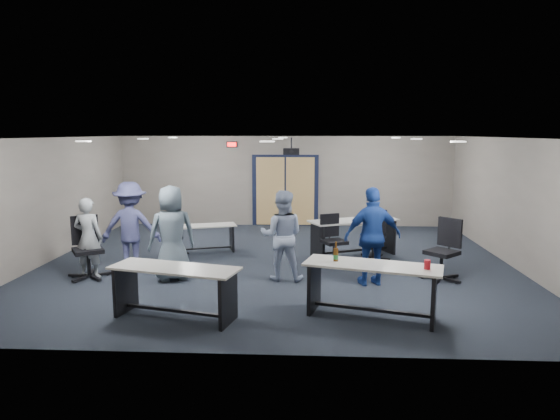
# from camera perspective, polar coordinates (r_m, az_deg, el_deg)

# --- Properties ---
(floor) EXTENTS (10.00, 10.00, 0.00)m
(floor) POSITION_cam_1_polar(r_m,az_deg,el_deg) (10.89, -0.40, -6.10)
(floor) COLOR #1B212C
(floor) RESTS_ON ground
(back_wall) EXTENTS (10.00, 0.04, 2.70)m
(back_wall) POSITION_cam_1_polar(r_m,az_deg,el_deg) (15.08, 0.61, 3.31)
(back_wall) COLOR slate
(back_wall) RESTS_ON floor
(front_wall) EXTENTS (10.00, 0.04, 2.70)m
(front_wall) POSITION_cam_1_polar(r_m,az_deg,el_deg) (6.21, -2.88, -4.80)
(front_wall) COLOR slate
(front_wall) RESTS_ON floor
(left_wall) EXTENTS (0.04, 9.00, 2.70)m
(left_wall) POSITION_cam_1_polar(r_m,az_deg,el_deg) (12.00, -24.99, 1.04)
(left_wall) COLOR slate
(left_wall) RESTS_ON floor
(right_wall) EXTENTS (0.04, 9.00, 2.70)m
(right_wall) POSITION_cam_1_polar(r_m,az_deg,el_deg) (11.47, 25.40, 0.68)
(right_wall) COLOR slate
(right_wall) RESTS_ON floor
(ceiling) EXTENTS (10.00, 9.00, 0.04)m
(ceiling) POSITION_cam_1_polar(r_m,az_deg,el_deg) (10.52, -0.41, 8.26)
(ceiling) COLOR white
(ceiling) RESTS_ON back_wall
(double_door) EXTENTS (2.00, 0.07, 2.20)m
(double_door) POSITION_cam_1_polar(r_m,az_deg,el_deg) (15.08, 0.60, 2.17)
(double_door) COLOR black
(double_door) RESTS_ON back_wall
(exit_sign) EXTENTS (0.32, 0.07, 0.18)m
(exit_sign) POSITION_cam_1_polar(r_m,az_deg,el_deg) (15.11, -5.52, 7.46)
(exit_sign) COLOR black
(exit_sign) RESTS_ON back_wall
(ceiling_projector) EXTENTS (0.35, 0.32, 0.37)m
(ceiling_projector) POSITION_cam_1_polar(r_m,az_deg,el_deg) (11.01, 1.31, 6.75)
(ceiling_projector) COLOR black
(ceiling_projector) RESTS_ON ceiling
(ceiling_can_lights) EXTENTS (6.24, 5.74, 0.02)m
(ceiling_can_lights) POSITION_cam_1_polar(r_m,az_deg,el_deg) (10.77, -0.33, 8.11)
(ceiling_can_lights) COLOR white
(ceiling_can_lights) RESTS_ON ceiling
(table_front_left) EXTENTS (2.07, 1.12, 0.80)m
(table_front_left) POSITION_cam_1_polar(r_m,az_deg,el_deg) (7.82, -11.93, -8.19)
(table_front_left) COLOR beige
(table_front_left) RESTS_ON floor
(table_front_right) EXTENTS (2.16, 1.24, 1.14)m
(table_front_right) POSITION_cam_1_polar(r_m,az_deg,el_deg) (7.81, 10.46, -7.92)
(table_front_right) COLOR beige
(table_front_right) RESTS_ON floor
(table_back_left) EXTENTS (1.69, 0.99, 0.65)m
(table_back_left) POSITION_cam_1_polar(r_m,az_deg,el_deg) (11.92, -8.92, -2.70)
(table_back_left) COLOR beige
(table_back_left) RESTS_ON floor
(table_back_right) EXTENTS (2.16, 1.48, 0.83)m
(table_back_right) POSITION_cam_1_polar(r_m,az_deg,el_deg) (11.57, 8.40, -2.40)
(table_back_right) COLOR beige
(table_back_right) RESTS_ON floor
(chair_back_a) EXTENTS (0.78, 0.78, 0.99)m
(chair_back_a) POSITION_cam_1_polar(r_m,az_deg,el_deg) (11.68, -12.13, -2.78)
(chair_back_a) COLOR black
(chair_back_a) RESTS_ON floor
(chair_back_c) EXTENTS (0.89, 0.89, 1.07)m
(chair_back_c) POSITION_cam_1_polar(r_m,az_deg,el_deg) (10.77, 6.21, -3.40)
(chair_back_c) COLOR black
(chair_back_c) RESTS_ON floor
(chair_back_d) EXTENTS (0.89, 0.89, 1.10)m
(chair_back_d) POSITION_cam_1_polar(r_m,az_deg,el_deg) (11.26, 10.65, -2.87)
(chair_back_d) COLOR black
(chair_back_d) RESTS_ON floor
(chair_loose_left) EXTENTS (1.05, 1.05, 1.20)m
(chair_loose_left) POSITION_cam_1_polar(r_m,az_deg,el_deg) (10.36, -21.11, -4.06)
(chair_loose_left) COLOR black
(chair_loose_left) RESTS_ON floor
(chair_loose_right) EXTENTS (1.05, 1.05, 1.18)m
(chair_loose_right) POSITION_cam_1_polar(r_m,az_deg,el_deg) (10.03, 18.02, -4.36)
(chair_loose_right) COLOR black
(chair_loose_right) RESTS_ON floor
(person_gray) EXTENTS (0.61, 0.43, 1.58)m
(person_gray) POSITION_cam_1_polar(r_m,az_deg,el_deg) (10.37, -21.07, -2.98)
(person_gray) COLOR #9FA7AE
(person_gray) RESTS_ON floor
(person_plaid) EXTENTS (1.06, 0.91, 1.83)m
(person_plaid) POSITION_cam_1_polar(r_m,az_deg,el_deg) (9.71, -12.26, -2.60)
(person_plaid) COLOR slate
(person_plaid) RESTS_ON floor
(person_lightblue) EXTENTS (0.87, 0.70, 1.73)m
(person_lightblue) POSITION_cam_1_polar(r_m,az_deg,el_deg) (9.52, 0.23, -2.93)
(person_lightblue) COLOR #98A8C9
(person_lightblue) RESTS_ON floor
(person_navy) EXTENTS (1.14, 0.67, 1.83)m
(person_navy) POSITION_cam_1_polar(r_m,az_deg,el_deg) (9.36, 10.54, -2.98)
(person_navy) COLOR navy
(person_navy) RESTS_ON floor
(person_back) EXTENTS (1.25, 0.81, 1.83)m
(person_back) POSITION_cam_1_polar(r_m,az_deg,el_deg) (10.60, -16.69, -1.82)
(person_back) COLOR #414475
(person_back) RESTS_ON floor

